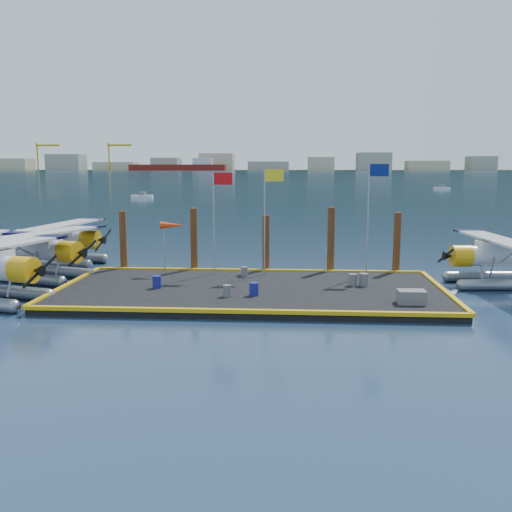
% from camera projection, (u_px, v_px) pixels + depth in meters
% --- Properties ---
extents(ground, '(4000.00, 4000.00, 0.00)m').
position_uv_depth(ground, '(251.00, 295.00, 30.30)').
color(ground, '#162544').
rests_on(ground, ground).
extents(dock, '(20.00, 10.00, 0.40)m').
position_uv_depth(dock, '(251.00, 291.00, 30.26)').
color(dock, black).
rests_on(dock, ground).
extents(dock_bumpers, '(20.25, 10.25, 0.18)m').
position_uv_depth(dock_bumpers, '(251.00, 286.00, 30.22)').
color(dock_bumpers, gold).
rests_on(dock_bumpers, dock).
extents(far_backdrop, '(3050.00, 2050.00, 810.00)m').
position_uv_depth(far_backdrop, '(373.00, 165.00, 1725.35)').
color(far_backdrop, black).
rests_on(far_backdrop, ground).
extents(seaplane_b, '(9.86, 10.51, 3.77)m').
position_uv_depth(seaplane_b, '(35.00, 252.00, 34.21)').
color(seaplane_b, gray).
rests_on(seaplane_b, ground).
extents(seaplane_c, '(9.60, 10.59, 3.75)m').
position_uv_depth(seaplane_c, '(55.00, 242.00, 39.27)').
color(seaplane_c, gray).
rests_on(seaplane_c, ground).
extents(seaplane_d, '(9.20, 10.14, 3.59)m').
position_uv_depth(seaplane_d, '(505.00, 259.00, 32.34)').
color(seaplane_d, gray).
rests_on(seaplane_d, ground).
extents(drum_0, '(0.47, 0.47, 0.66)m').
position_uv_depth(drum_0, '(157.00, 282.00, 30.09)').
color(drum_0, navy).
rests_on(drum_0, dock).
extents(drum_1, '(0.46, 0.46, 0.65)m').
position_uv_depth(drum_1, '(254.00, 289.00, 28.34)').
color(drum_1, navy).
rests_on(drum_1, dock).
extents(drum_2, '(0.46, 0.46, 0.64)m').
position_uv_depth(drum_2, '(353.00, 280.00, 30.69)').
color(drum_2, '#5B5B60').
rests_on(drum_2, dock).
extents(drum_3, '(0.41, 0.41, 0.58)m').
position_uv_depth(drum_3, '(227.00, 291.00, 28.12)').
color(drum_3, '#5B5B60').
rests_on(drum_3, dock).
extents(drum_4, '(0.48, 0.48, 0.68)m').
position_uv_depth(drum_4, '(364.00, 280.00, 30.62)').
color(drum_4, '#5B5B60').
rests_on(drum_4, dock).
extents(drum_5, '(0.41, 0.41, 0.57)m').
position_uv_depth(drum_5, '(244.00, 272.00, 33.22)').
color(drum_5, '#5B5B60').
rests_on(drum_5, dock).
extents(crate, '(1.28, 0.85, 0.64)m').
position_uv_depth(crate, '(411.00, 297.00, 26.67)').
color(crate, '#5B5B60').
rests_on(crate, dock).
extents(flagpole_red, '(1.14, 0.08, 6.00)m').
position_uv_depth(flagpole_red, '(217.00, 207.00, 33.50)').
color(flagpole_red, '#93939B').
rests_on(flagpole_red, dock).
extents(flagpole_yellow, '(1.14, 0.08, 6.20)m').
position_uv_depth(flagpole_yellow, '(268.00, 205.00, 33.29)').
color(flagpole_yellow, '#93939B').
rests_on(flagpole_yellow, dock).
extents(flagpole_blue, '(1.14, 0.08, 6.50)m').
position_uv_depth(flagpole_blue, '(372.00, 203.00, 32.87)').
color(flagpole_blue, '#93939B').
rests_on(flagpole_blue, dock).
extents(windsock, '(1.40, 0.44, 3.12)m').
position_uv_depth(windsock, '(172.00, 226.00, 33.87)').
color(windsock, '#93939B').
rests_on(windsock, dock).
extents(piling_0, '(0.44, 0.44, 4.00)m').
position_uv_depth(piling_0, '(123.00, 243.00, 35.86)').
color(piling_0, '#472714').
rests_on(piling_0, ground).
extents(piling_1, '(0.44, 0.44, 4.20)m').
position_uv_depth(piling_1, '(194.00, 242.00, 35.55)').
color(piling_1, '#472714').
rests_on(piling_1, ground).
extents(piling_2, '(0.44, 0.44, 3.80)m').
position_uv_depth(piling_2, '(266.00, 246.00, 35.29)').
color(piling_2, '#472714').
rests_on(piling_2, ground).
extents(piling_3, '(0.44, 0.44, 4.30)m').
position_uv_depth(piling_3, '(331.00, 242.00, 34.99)').
color(piling_3, '#472714').
rests_on(piling_3, ground).
extents(piling_4, '(0.44, 0.44, 4.00)m').
position_uv_depth(piling_4, '(397.00, 245.00, 34.75)').
color(piling_4, '#472714').
rests_on(piling_4, ground).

